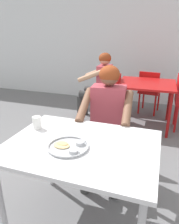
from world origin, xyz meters
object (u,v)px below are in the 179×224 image
(chair_foreground, at_px, (110,126))
(thali_tray, at_px, (69,146))
(table_background_red, at_px, (146,88))
(chair_red_left, at_px, (111,95))
(drinking_cup, at_px, (37,122))
(diner_foreground, at_px, (107,115))
(patron_background, at_px, (99,81))
(chair_red_far, at_px, (149,89))
(table_foreground, at_px, (81,154))

(chair_foreground, bearing_deg, thali_tray, -93.15)
(thali_tray, xyz_separation_m, table_background_red, (0.33, 2.29, -0.11))
(chair_foreground, xyz_separation_m, chair_red_left, (-0.30, 1.25, -0.01))
(chair_foreground, distance_m, table_background_red, 1.34)
(drinking_cup, bearing_deg, table_background_red, 71.42)
(diner_foreground, xyz_separation_m, patron_background, (-0.54, 1.53, -0.01))
(table_background_red, relative_size, patron_background, 0.76)
(chair_foreground, relative_size, chair_red_far, 1.04)
(table_foreground, relative_size, patron_background, 0.91)
(table_background_red, bearing_deg, table_foreground, -96.85)
(thali_tray, bearing_deg, table_foreground, 53.35)
(thali_tray, xyz_separation_m, patron_background, (-0.47, 2.29, -0.05))
(diner_foreground, bearing_deg, drinking_cup, -128.65)
(table_background_red, height_order, chair_red_far, chair_red_far)
(drinking_cup, xyz_separation_m, table_background_red, (0.70, 2.09, -0.16))
(thali_tray, bearing_deg, chair_foreground, 86.85)
(chair_red_left, height_order, chair_red_far, chair_red_left)
(drinking_cup, height_order, chair_red_left, drinking_cup)
(thali_tray, distance_m, patron_background, 2.33)
(chair_foreground, bearing_deg, diner_foreground, -85.66)
(diner_foreground, height_order, chair_red_left, diner_foreground)
(patron_background, bearing_deg, chair_foreground, -68.16)
(table_foreground, distance_m, chair_red_left, 2.19)
(table_background_red, height_order, chair_red_left, chair_red_left)
(drinking_cup, height_order, patron_background, patron_background)
(thali_tray, bearing_deg, patron_background, 101.56)
(table_foreground, xyz_separation_m, chair_red_left, (-0.31, 2.16, -0.19))
(diner_foreground, relative_size, chair_red_left, 1.44)
(diner_foreground, distance_m, patron_background, 1.62)
(table_foreground, xyz_separation_m, drinking_cup, (-0.44, 0.12, 0.14))
(thali_tray, height_order, chair_foreground, chair_foreground)
(thali_tray, bearing_deg, diner_foreground, 84.65)
(table_foreground, distance_m, chair_red_far, 2.82)
(table_background_red, bearing_deg, patron_background, -179.78)
(table_background_red, height_order, patron_background, patron_background)
(thali_tray, distance_m, chair_red_far, 2.92)
(drinking_cup, bearing_deg, diner_foreground, 51.35)
(drinking_cup, height_order, table_background_red, drinking_cup)
(thali_tray, distance_m, drinking_cup, 0.43)
(chair_foreground, xyz_separation_m, diner_foreground, (0.02, -0.22, 0.22))
(table_background_red, distance_m, patron_background, 0.80)
(chair_foreground, xyz_separation_m, chair_red_far, (0.30, 1.90, -0.02))
(diner_foreground, height_order, table_background_red, diner_foreground)
(drinking_cup, xyz_separation_m, chair_foreground, (0.43, 0.78, -0.31))
(chair_red_left, xyz_separation_m, chair_red_far, (0.59, 0.65, -0.01))
(drinking_cup, bearing_deg, chair_red_left, 86.34)
(table_foreground, distance_m, patron_background, 2.27)
(table_background_red, xyz_separation_m, patron_background, (-0.79, -0.00, 0.06))
(chair_foreground, height_order, chair_red_far, chair_foreground)
(thali_tray, xyz_separation_m, drinking_cup, (-0.38, 0.20, 0.04))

